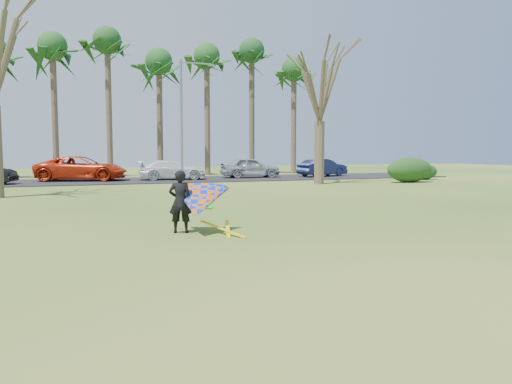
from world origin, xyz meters
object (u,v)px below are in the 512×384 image
object	(u,v)px
bare_tree_right	(320,79)
car_3	(172,170)
car_4	(250,167)
car_5	(322,168)
streetlight	(184,115)
kite_flyer	(197,202)
car_2	(82,168)

from	to	relation	value
bare_tree_right	car_3	bearing A→B (deg)	140.27
car_4	car_5	world-z (taller)	car_4
streetlight	kite_flyer	bearing A→B (deg)	-100.63
car_3	streetlight	bearing A→B (deg)	-167.39
streetlight	car_3	world-z (taller)	streetlight
bare_tree_right	car_4	xyz separation A→B (m)	(-2.10, 7.33, -5.74)
streetlight	kite_flyer	xyz separation A→B (m)	(-3.67, -19.56, -3.62)
streetlight	car_3	bearing A→B (deg)	96.39
car_4	bare_tree_right	bearing A→B (deg)	-160.89
streetlight	car_4	bearing A→B (deg)	30.11
bare_tree_right	kite_flyer	bearing A→B (deg)	-126.50
bare_tree_right	car_2	world-z (taller)	bare_tree_right
car_2	kite_flyer	size ratio (longest dim) A/B	2.51
bare_tree_right	car_4	size ratio (longest dim) A/B	2.05
streetlight	car_5	distance (m)	12.50
car_5	car_4	bearing A→B (deg)	68.57
bare_tree_right	kite_flyer	xyz separation A→B (m)	(-11.51, -15.56, -5.72)
bare_tree_right	car_5	xyz separation A→B (m)	(3.76, 6.83, -5.81)
car_5	kite_flyer	bearing A→B (deg)	129.15
car_2	car_5	xyz separation A→B (m)	(17.96, -0.87, -0.14)
streetlight	car_3	xyz separation A→B (m)	(-0.31, 2.77, -3.72)
car_4	kite_flyer	bearing A→B (deg)	160.75
car_3	kite_flyer	xyz separation A→B (m)	(-3.36, -22.33, 0.11)
car_5	kite_flyer	world-z (taller)	kite_flyer
streetlight	kite_flyer	world-z (taller)	streetlight
bare_tree_right	car_2	size ratio (longest dim) A/B	1.53
bare_tree_right	kite_flyer	world-z (taller)	bare_tree_right
car_5	streetlight	bearing A→B (deg)	87.15
car_3	car_5	bearing A→B (deg)	-83.53
car_4	car_5	bearing A→B (deg)	-91.79
streetlight	bare_tree_right	bearing A→B (deg)	-27.03
streetlight	car_4	world-z (taller)	streetlight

